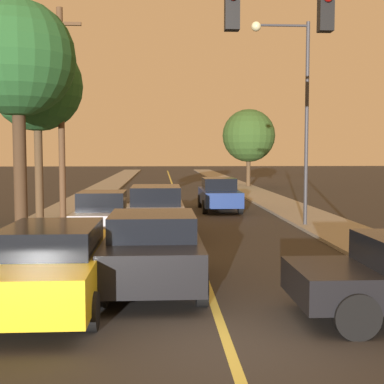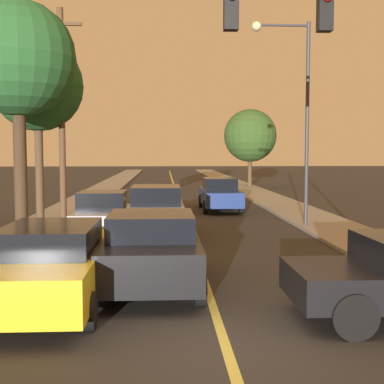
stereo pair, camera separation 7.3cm
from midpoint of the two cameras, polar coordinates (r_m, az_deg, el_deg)
ground_plane at (r=8.32m, az=3.78°, el=-15.90°), size 200.00×200.00×0.00m
road_surface at (r=43.86m, az=-1.83°, el=0.54°), size 8.29×80.00×0.01m
sidewalk_left at (r=44.07m, az=-8.87°, el=0.59°), size 2.50×80.00×0.12m
sidewalk_right at (r=44.30m, az=5.16°, el=0.64°), size 2.50×80.00×0.12m
car_near_lane_front at (r=11.23m, az=-4.15°, el=-6.14°), size 2.07×4.29×1.62m
car_near_lane_second at (r=18.18m, az=-3.74°, el=-1.98°), size 1.96×4.93×1.73m
car_outer_lane_front at (r=10.42m, az=-14.42°, el=-7.36°), size 1.97×5.04×1.54m
car_outer_lane_second at (r=18.58m, az=-9.37°, el=-2.27°), size 1.90×4.02×1.53m
car_far_oncoming at (r=26.25m, az=3.08°, el=-0.22°), size 1.89×4.69×1.60m
traffic_signal_mast at (r=12.74m, az=15.88°, el=13.32°), size 4.74×0.42×6.73m
streetlamp_right at (r=20.63m, az=10.95°, el=10.06°), size 2.20×0.36×7.57m
utility_pole_left at (r=21.02m, az=-13.63°, el=8.21°), size 1.60×0.24×8.14m
tree_left_near at (r=18.88m, az=-17.98°, el=13.28°), size 3.80×3.80×7.72m
tree_left_far at (r=21.43m, az=-16.05°, el=10.78°), size 3.45×3.45×6.99m
tree_right_near at (r=43.51m, az=6.26°, el=5.99°), size 4.25×4.25×6.19m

